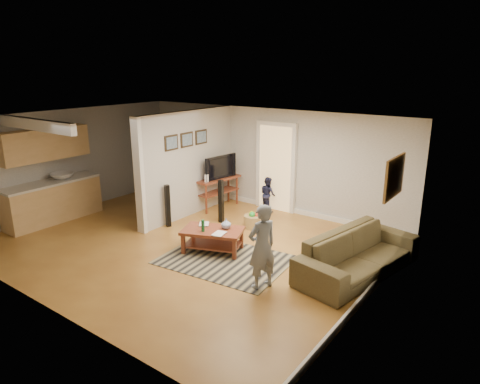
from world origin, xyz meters
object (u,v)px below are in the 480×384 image
sofa (357,273)px  coffee_table (214,234)px  toy_basket (254,221)px  speaker_right (221,201)px  tv_console (218,180)px  child (261,287)px  toddler (268,211)px  speaker_left (168,206)px

sofa → coffee_table: 2.75m
toy_basket → speaker_right: bearing=-168.8°
tv_console → toy_basket: 1.74m
child → toy_basket: bearing=-121.8°
toddler → toy_basket: bearing=133.5°
speaker_left → toy_basket: 1.94m
sofa → child: 1.76m
speaker_left → tv_console: bearing=108.4°
speaker_left → toy_basket: speaker_left is taller
tv_console → toddler: size_ratio=1.48×
tv_console → speaker_left: (-0.06, -1.71, -0.23)m
tv_console → speaker_right: (0.73, -0.79, -0.21)m
toy_basket → toddler: size_ratio=0.49×
toy_basket → child: 2.70m
coffee_table → speaker_left: 1.74m
toddler → speaker_left: bearing=87.2°
speaker_right → child: 3.18m
speaker_right → child: (2.42, -2.00, -0.50)m
sofa → tv_console: size_ratio=1.93×
coffee_table → child: bearing=-22.8°
coffee_table → tv_console: tv_console is taller
tv_console → child: 4.27m
toddler → child: bearing=147.3°
coffee_table → toy_basket: 1.52m
child → toddler: size_ratio=1.63×
tv_console → child: bearing=-34.3°
speaker_right → toy_basket: bearing=4.1°
speaker_left → child: 3.42m
coffee_table → toy_basket: (-0.09, 1.51, -0.19)m
toy_basket → toddler: (-0.35, 1.14, -0.16)m
coffee_table → speaker_right: 1.62m
speaker_left → toddler: 2.58m
toy_basket → toddler: 1.21m
sofa → coffee_table: coffee_table is taller
speaker_left → toddler: (1.24, 2.21, -0.48)m
speaker_left → child: size_ratio=0.68×
sofa → speaker_right: (-3.51, 0.61, 0.50)m
coffee_table → toddler: (-0.44, 2.65, -0.35)m
coffee_table → tv_console: size_ratio=1.01×
tv_console → child: tv_console is taller
speaker_right → child: size_ratio=0.71×
coffee_table → speaker_right: (-0.89, 1.35, 0.15)m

